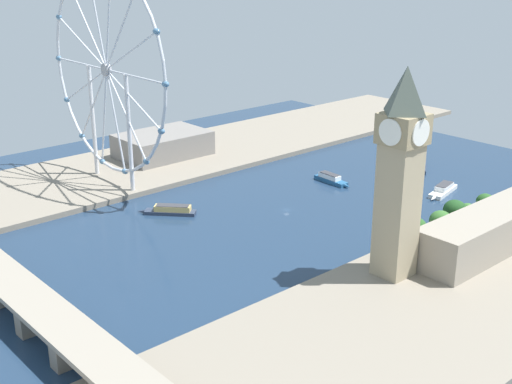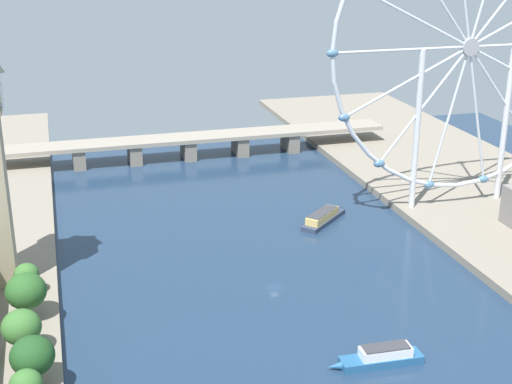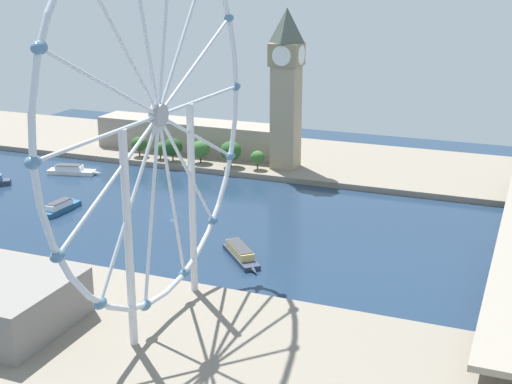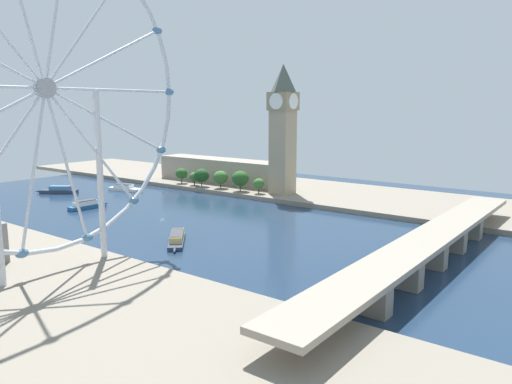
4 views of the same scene
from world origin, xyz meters
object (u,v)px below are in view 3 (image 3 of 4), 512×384
at_px(clock_tower, 286,87).
at_px(parliament_block, 190,136).
at_px(tour_boat_0, 72,170).
at_px(tour_boat_3, 61,207).
at_px(ferris_wheel, 159,118).
at_px(tour_boat_2, 241,253).

relative_size(clock_tower, parliament_block, 0.75).
distance_m(tour_boat_0, tour_boat_3, 64.46).
distance_m(clock_tower, tour_boat_3, 135.09).
xyz_separation_m(ferris_wheel, tour_boat_3, (-79.62, -99.65, -65.05)).
bearing_deg(tour_boat_0, parliament_block, 42.48).
height_order(ferris_wheel, tour_boat_2, ferris_wheel).
bearing_deg(ferris_wheel, tour_boat_2, 179.01).
height_order(ferris_wheel, tour_boat_3, ferris_wheel).
xyz_separation_m(tour_boat_2, tour_boat_3, (-21.19, -100.66, 0.07)).
xyz_separation_m(ferris_wheel, tour_boat_0, (-134.66, -133.21, -65.14)).
relative_size(tour_boat_0, tour_boat_3, 1.15).
relative_size(parliament_block, tour_boat_3, 4.29).
height_order(clock_tower, tour_boat_2, clock_tower).
distance_m(ferris_wheel, tour_boat_0, 200.30).
height_order(parliament_block, tour_boat_0, parliament_block).
bearing_deg(tour_boat_2, ferris_wheel, -43.41).
distance_m(parliament_block, tour_boat_0, 75.05).
bearing_deg(tour_boat_2, clock_tower, 149.37).
relative_size(ferris_wheel, tour_boat_3, 4.58).
distance_m(parliament_block, ferris_wheel, 222.64).
xyz_separation_m(parliament_block, tour_boat_0, (61.05, -42.47, -10.08)).
relative_size(ferris_wheel, tour_boat_0, 3.99).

